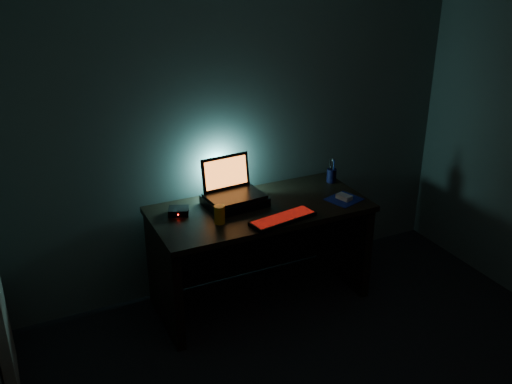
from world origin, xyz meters
TOP-DOWN VIEW (x-y plane):
  - room at (0.00, 0.00)m, footprint 3.50×4.00m
  - desk at (0.00, 1.67)m, footprint 1.50×0.70m
  - riser at (-0.15, 1.72)m, footprint 0.42×0.33m
  - laptop at (-0.15, 1.77)m, footprint 0.40×0.31m
  - keyboard at (0.04, 1.36)m, footprint 0.48×0.22m
  - mousepad at (0.59, 1.47)m, footprint 0.27×0.26m
  - mouse at (0.59, 1.47)m, footprint 0.09×0.12m
  - pen_cup at (0.68, 1.79)m, footprint 0.09×0.09m
  - juice_glass at (-0.34, 1.51)m, footprint 0.07×0.07m
  - router at (-0.54, 1.75)m, footprint 0.16×0.15m

SIDE VIEW (x-z plane):
  - desk at x=0.00m, z-range 0.12..0.87m
  - mousepad at x=0.59m, z-range 0.75..0.75m
  - keyboard at x=0.04m, z-range 0.75..0.78m
  - mouse at x=0.59m, z-range 0.75..0.79m
  - router at x=-0.54m, z-range 0.75..0.79m
  - riser at x=-0.15m, z-range 0.75..0.81m
  - pen_cup at x=0.68m, z-range 0.75..0.85m
  - juice_glass at x=-0.34m, z-range 0.75..0.87m
  - laptop at x=-0.15m, z-range 0.74..1.00m
  - room at x=0.00m, z-range 0.00..2.50m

